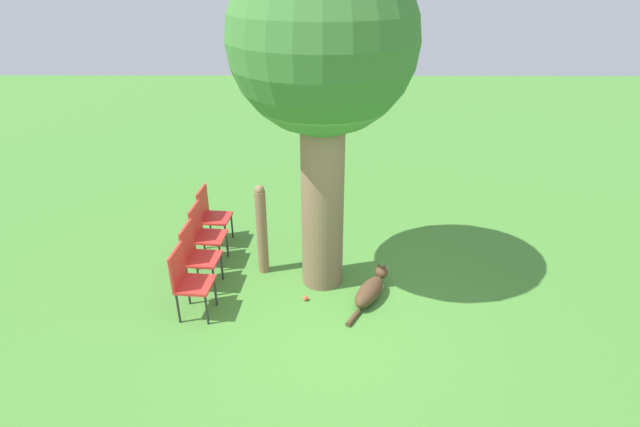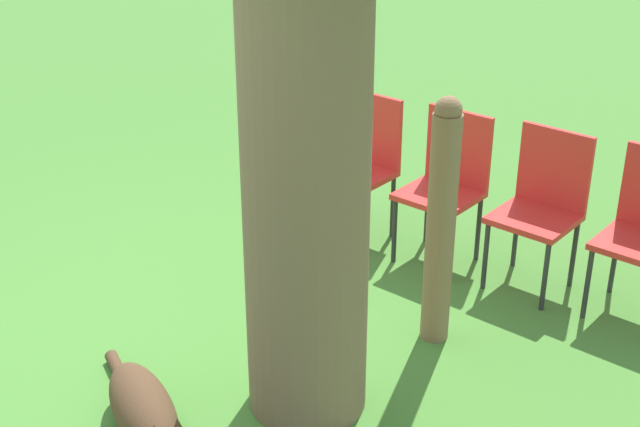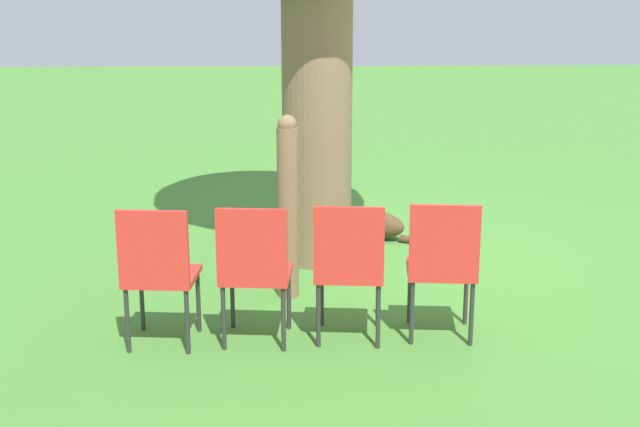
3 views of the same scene
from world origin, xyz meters
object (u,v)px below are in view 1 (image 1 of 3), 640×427
(dog, at_px, (371,289))
(tennis_ball, at_px, (306,298))
(red_chair_0, at_px, (188,278))
(fence_post, at_px, (262,229))
(red_chair_2, at_px, (204,231))
(oak_tree, at_px, (323,52))
(red_chair_3, at_px, (211,213))
(red_chair_1, at_px, (196,253))

(dog, xyz_separation_m, tennis_ball, (-0.87, -0.06, -0.10))
(dog, relative_size, red_chair_0, 1.13)
(fence_post, bearing_deg, red_chair_0, -129.29)
(red_chair_2, bearing_deg, tennis_ball, -26.64)
(fence_post, bearing_deg, oak_tree, -15.21)
(fence_post, height_order, red_chair_3, fence_post)
(fence_post, height_order, red_chair_2, fence_post)
(red_chair_2, bearing_deg, oak_tree, -9.32)
(red_chair_2, bearing_deg, dog, -14.95)
(tennis_ball, bearing_deg, dog, 4.25)
(dog, distance_m, red_chair_0, 2.37)
(red_chair_0, bearing_deg, tennis_ball, 15.89)
(dog, relative_size, red_chair_2, 1.13)
(red_chair_0, distance_m, red_chair_2, 1.20)
(dog, xyz_separation_m, red_chair_1, (-2.34, 0.25, 0.40))
(red_chair_2, relative_size, tennis_ball, 13.76)
(oak_tree, distance_m, fence_post, 2.58)
(red_chair_0, height_order, red_chair_1, same)
(red_chair_3, height_order, tennis_ball, red_chair_3)
(fence_post, height_order, tennis_ball, fence_post)
(fence_post, xyz_separation_m, tennis_ball, (0.63, -0.72, -0.65))
(fence_post, relative_size, red_chair_0, 1.45)
(fence_post, distance_m, red_chair_1, 0.94)
(tennis_ball, bearing_deg, red_chair_1, 167.74)
(red_chair_2, distance_m, tennis_ball, 1.83)
(oak_tree, xyz_separation_m, red_chair_0, (-1.66, -0.76, -2.57))
(oak_tree, relative_size, red_chair_2, 4.65)
(oak_tree, height_order, red_chair_1, oak_tree)
(red_chair_0, xyz_separation_m, red_chair_1, (-0.03, 0.60, 0.00))
(dog, relative_size, fence_post, 0.78)
(dog, distance_m, red_chair_2, 2.55)
(fence_post, bearing_deg, dog, -23.46)
(oak_tree, height_order, red_chair_0, oak_tree)
(oak_tree, bearing_deg, dog, -32.84)
(red_chair_0, bearing_deg, red_chair_1, 97.53)
(tennis_ball, bearing_deg, red_chair_0, -169.00)
(red_chair_0, distance_m, tennis_ball, 1.55)
(red_chair_1, xyz_separation_m, red_chair_3, (-0.06, 1.20, 0.00))
(fence_post, bearing_deg, red_chair_2, 166.77)
(red_chair_3, bearing_deg, red_chair_0, -82.47)
(dog, bearing_deg, red_chair_0, 127.46)
(dog, bearing_deg, oak_tree, 86.14)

